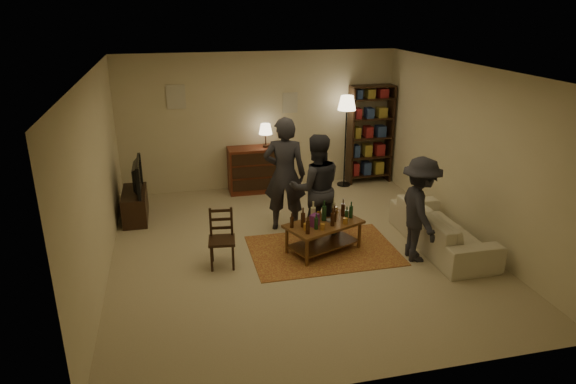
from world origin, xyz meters
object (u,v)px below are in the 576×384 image
object	(u,v)px
person_right	(316,188)
coffee_table	(324,226)
dining_chair	(222,236)
tv_stand	(135,198)
sofa	(442,228)
person_left	(285,175)
dresser	(254,168)
bookshelf	(370,133)
person_by_sofa	(420,210)
floor_lamp	(347,110)

from	to	relation	value
person_right	coffee_table	bearing A→B (deg)	93.25
dining_chair	tv_stand	world-z (taller)	tv_stand
sofa	person_left	xyz separation A→B (m)	(-2.20, 1.22, 0.64)
tv_stand	dresser	bearing A→B (deg)	22.07
bookshelf	person_left	size ratio (longest dim) A/B	1.06
coffee_table	person_left	world-z (taller)	person_left
tv_stand	bookshelf	distance (m)	4.84
tv_stand	person_by_sofa	world-z (taller)	person_by_sofa
coffee_table	sofa	world-z (taller)	coffee_table
dining_chair	bookshelf	bearing A→B (deg)	47.77
dining_chair	person_right	distance (m)	1.67
dresser	person_right	bearing A→B (deg)	-76.75
person_by_sofa	person_right	bearing A→B (deg)	59.51
floor_lamp	tv_stand	bearing A→B (deg)	-168.33
dining_chair	bookshelf	xyz separation A→B (m)	(3.40, 2.99, 0.59)
person_by_sofa	dining_chair	bearing A→B (deg)	87.91
dresser	person_right	world-z (taller)	person_right
sofa	person_left	distance (m)	2.60
tv_stand	person_right	distance (m)	3.22
bookshelf	person_right	size ratio (longest dim) A/B	1.17
dining_chair	tv_stand	xyz separation A→B (m)	(-1.29, 2.01, -0.06)
dining_chair	person_by_sofa	distance (m)	2.86
dresser	person_left	xyz separation A→B (m)	(0.19, -1.90, 0.47)
dining_chair	person_left	distance (m)	1.62
coffee_table	dresser	distance (m)	2.91
person_right	floor_lamp	bearing A→B (deg)	-116.10
bookshelf	dresser	bearing A→B (deg)	-178.43
bookshelf	floor_lamp	xyz separation A→B (m)	(-0.57, -0.13, 0.55)
bookshelf	person_by_sofa	distance (m)	3.52
tv_stand	bookshelf	world-z (taller)	bookshelf
person_right	person_by_sofa	size ratio (longest dim) A/B	1.11
dining_chair	person_by_sofa	bearing A→B (deg)	-2.99
tv_stand	floor_lamp	distance (m)	4.37
sofa	person_left	world-z (taller)	person_left
coffee_table	sofa	bearing A→B (deg)	-8.23
person_left	person_right	bearing A→B (deg)	143.84
bookshelf	person_right	distance (m)	3.11
dining_chair	coffee_table	bearing A→B (deg)	9.23
dresser	floor_lamp	bearing A→B (deg)	-1.95
dresser	sofa	size ratio (longest dim) A/B	0.65
sofa	person_by_sofa	size ratio (longest dim) A/B	1.34
dining_chair	bookshelf	distance (m)	4.57
dining_chair	tv_stand	bearing A→B (deg)	129.08
coffee_table	floor_lamp	size ratio (longest dim) A/B	0.69
floor_lamp	dresser	bearing A→B (deg)	178.05
dining_chair	sofa	size ratio (longest dim) A/B	0.41
dresser	bookshelf	distance (m)	2.50
sofa	person_right	xyz separation A→B (m)	(-1.83, 0.71, 0.56)
sofa	person_by_sofa	distance (m)	0.78
bookshelf	person_left	world-z (taller)	bookshelf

